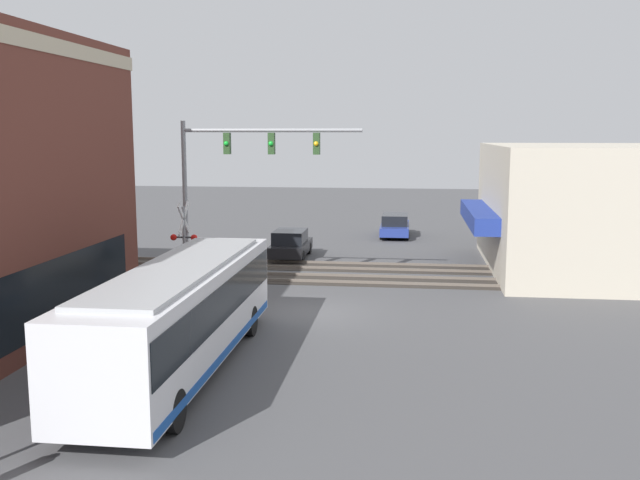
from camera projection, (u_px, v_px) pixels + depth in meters
The scene contains 10 objects.
ground_plane at pixel (313, 312), 26.81m from camera, with size 120.00×120.00×0.00m, color #4C4C4F.
shop_building at pixel (582, 208), 34.68m from camera, with size 12.84×10.01×6.11m.
city_bus at pixel (181, 313), 20.04m from camera, with size 11.78×2.59×3.06m.
traffic_signal_gantry at pixel (237, 165), 30.12m from camera, with size 0.42×7.72×7.20m.
crossing_signal at pixel (184, 237), 30.21m from camera, with size 1.41×1.18×3.81m.
rail_track_near at pixel (331, 279), 32.69m from camera, with size 2.60×60.00×0.15m.
rail_track_far at pixel (338, 266), 35.82m from camera, with size 2.60×60.00×0.15m.
parked_car_black at pixel (290, 245), 38.31m from camera, with size 4.25×1.82×1.52m.
parked_car_blue at pixel (395, 226), 46.09m from camera, with size 4.73×1.82×1.48m.
pedestrian_at_crossing at pixel (200, 269), 30.22m from camera, with size 0.34×0.34×1.87m.
Camera 1 is at (-25.85, -3.54, 6.74)m, focal length 40.00 mm.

